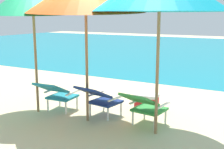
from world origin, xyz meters
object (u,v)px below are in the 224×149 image
lounge_chair_right (145,105)px  cooler_box (147,101)px  lounge_chair_center (100,98)px  lounge_chair_left (57,93)px

lounge_chair_right → cooler_box: (-0.37, 0.98, -0.24)m
lounge_chair_center → lounge_chair_right: bearing=-1.3°
lounge_chair_left → cooler_box: lounge_chair_left is taller
lounge_chair_left → lounge_chair_center: (0.93, 0.12, 0.00)m
lounge_chair_center → lounge_chair_left: bearing=-172.4°
cooler_box → lounge_chair_center: bearing=-120.3°
lounge_chair_center → lounge_chair_right: size_ratio=1.01×
lounge_chair_center → lounge_chair_right: (0.93, -0.02, 0.00)m
lounge_chair_center → cooler_box: 1.13m
lounge_chair_right → cooler_box: lounge_chair_right is taller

